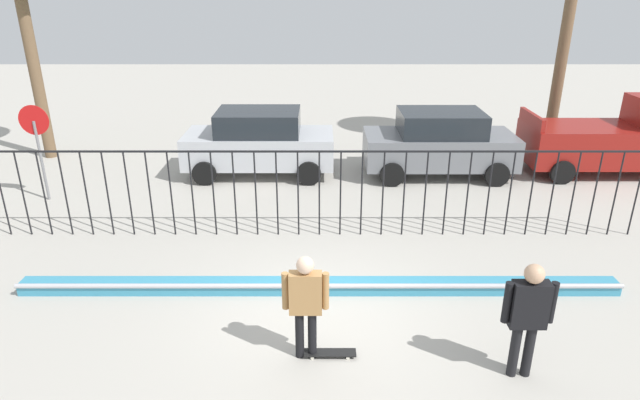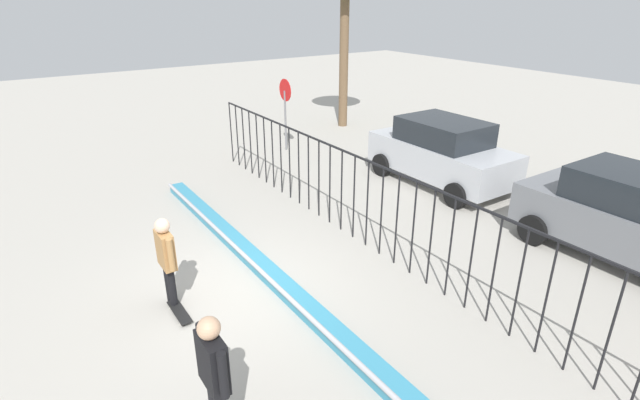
% 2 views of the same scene
% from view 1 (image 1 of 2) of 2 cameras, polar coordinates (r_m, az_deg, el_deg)
% --- Properties ---
extents(ground_plane, '(60.00, 60.00, 0.00)m').
position_cam_1_polar(ground_plane, '(9.57, -0.11, -11.82)').
color(ground_plane, '#ADA89E').
extents(bowl_coping_ledge, '(11.00, 0.40, 0.27)m').
position_cam_1_polar(bowl_coping_ledge, '(10.09, -0.10, -9.06)').
color(bowl_coping_ledge, teal).
rests_on(bowl_coping_ledge, ground).
extents(perimeter_fence, '(14.04, 0.04, 1.98)m').
position_cam_1_polar(perimeter_fence, '(11.82, -0.09, 1.63)').
color(perimeter_fence, black).
rests_on(perimeter_fence, ground).
extents(skateboarder, '(0.69, 0.26, 1.71)m').
position_cam_1_polar(skateboarder, '(8.05, -1.55, -10.34)').
color(skateboarder, black).
rests_on(skateboarder, ground).
extents(skateboard, '(0.80, 0.20, 0.07)m').
position_cam_1_polar(skateboard, '(8.60, 1.04, -15.80)').
color(skateboard, black).
rests_on(skateboard, ground).
extents(camera_operator, '(0.73, 0.28, 1.82)m').
position_cam_1_polar(camera_operator, '(8.19, 21.08, -10.86)').
color(camera_operator, black).
rests_on(camera_operator, ground).
extents(parked_car_silver, '(4.30, 2.12, 1.90)m').
position_cam_1_polar(parked_car_silver, '(15.97, -6.44, 6.10)').
color(parked_car_silver, '#B7BABF').
rests_on(parked_car_silver, ground).
extents(parked_car_gray, '(4.30, 2.12, 1.90)m').
position_cam_1_polar(parked_car_gray, '(16.15, 12.44, 5.90)').
color(parked_car_gray, slate).
rests_on(parked_car_gray, ground).
extents(pickup_truck, '(4.70, 2.12, 2.24)m').
position_cam_1_polar(pickup_truck, '(18.14, 28.64, 5.67)').
color(pickup_truck, maroon).
rests_on(pickup_truck, ground).
extents(stop_sign, '(0.76, 0.07, 2.50)m').
position_cam_1_polar(stop_sign, '(15.46, -27.64, 5.64)').
color(stop_sign, slate).
rests_on(stop_sign, ground).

